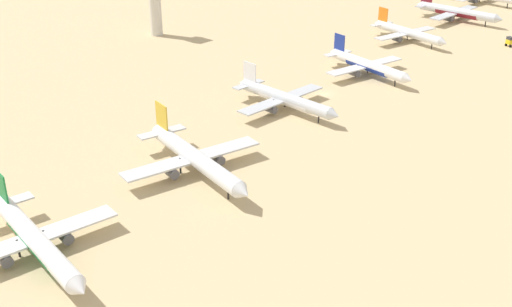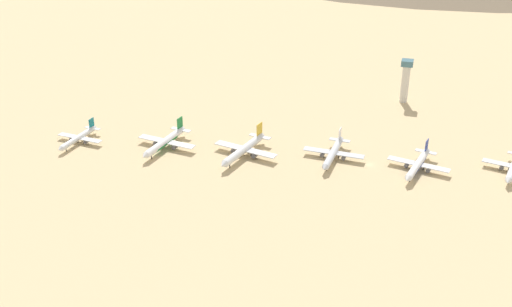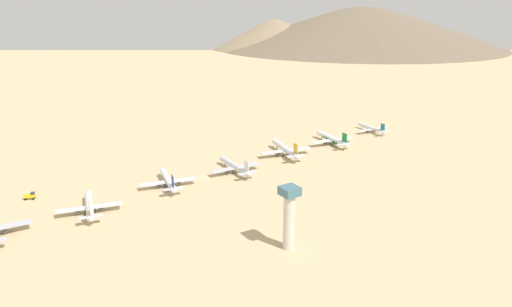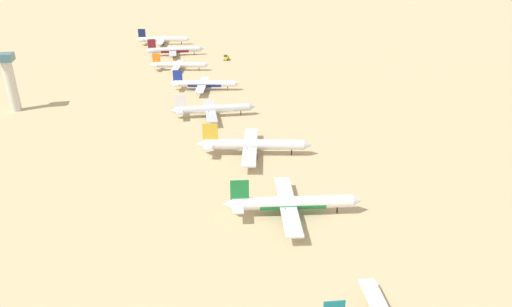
{
  "view_description": "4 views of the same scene",
  "coord_description": "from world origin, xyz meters",
  "px_view_note": "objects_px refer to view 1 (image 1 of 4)",
  "views": [
    {
      "loc": [
        112.61,
        -154.91,
        71.43
      ],
      "look_at": [
        17.71,
        -51.74,
        3.37
      ],
      "focal_mm": 44.92,
      "sensor_mm": 36.0,
      "label": 1
    },
    {
      "loc": [
        290.36,
        27.25,
        149.19
      ],
      "look_at": [
        13.12,
        -57.3,
        4.38
      ],
      "focal_mm": 44.02,
      "sensor_mm": 36.0,
      "label": 2
    },
    {
      "loc": [
        -236.53,
        116.19,
        99.5
      ],
      "look_at": [
        6.16,
        -38.9,
        6.74
      ],
      "focal_mm": 33.45,
      "sensor_mm": 36.0,
      "label": 3
    },
    {
      "loc": [
        -20.48,
        -220.47,
        74.11
      ],
      "look_at": [
        8.91,
        -74.7,
        5.22
      ],
      "focal_mm": 31.97,
      "sensor_mm": 36.0,
      "label": 4
    }
  ],
  "objects_px": {
    "parked_jet_4": "(367,65)",
    "parked_jet_5": "(407,33)",
    "parked_jet_2": "(194,158)",
    "parked_jet_3": "(285,98)",
    "parked_jet_1": "(34,239)",
    "parked_jet_6": "(457,12)",
    "service_truck": "(512,41)"
  },
  "relations": [
    {
      "from": "parked_jet_2",
      "to": "parked_jet_6",
      "type": "distance_m",
      "value": 179.72
    },
    {
      "from": "parked_jet_4",
      "to": "parked_jet_5",
      "type": "height_order",
      "value": "parked_jet_4"
    },
    {
      "from": "parked_jet_4",
      "to": "service_truck",
      "type": "distance_m",
      "value": 71.55
    },
    {
      "from": "parked_jet_5",
      "to": "parked_jet_3",
      "type": "bearing_deg",
      "value": -82.64
    },
    {
      "from": "parked_jet_1",
      "to": "parked_jet_3",
      "type": "distance_m",
      "value": 90.07
    },
    {
      "from": "parked_jet_5",
      "to": "parked_jet_1",
      "type": "bearing_deg",
      "value": -82.02
    },
    {
      "from": "parked_jet_3",
      "to": "parked_jet_5",
      "type": "relative_size",
      "value": 1.05
    },
    {
      "from": "parked_jet_5",
      "to": "parked_jet_2",
      "type": "bearing_deg",
      "value": -80.77
    },
    {
      "from": "service_truck",
      "to": "parked_jet_3",
      "type": "bearing_deg",
      "value": -101.22
    },
    {
      "from": "parked_jet_6",
      "to": "service_truck",
      "type": "bearing_deg",
      "value": -32.06
    },
    {
      "from": "parked_jet_1",
      "to": "parked_jet_4",
      "type": "relative_size",
      "value": 1.08
    },
    {
      "from": "parked_jet_2",
      "to": "service_truck",
      "type": "distance_m",
      "value": 156.97
    },
    {
      "from": "parked_jet_5",
      "to": "parked_jet_6",
      "type": "height_order",
      "value": "parked_jet_6"
    },
    {
      "from": "parked_jet_3",
      "to": "parked_jet_6",
      "type": "height_order",
      "value": "parked_jet_6"
    },
    {
      "from": "parked_jet_1",
      "to": "parked_jet_6",
      "type": "height_order",
      "value": "parked_jet_6"
    },
    {
      "from": "parked_jet_6",
      "to": "service_truck",
      "type": "xyz_separation_m",
      "value": [
        34.69,
        -21.73,
        -1.97
      ]
    },
    {
      "from": "parked_jet_5",
      "to": "service_truck",
      "type": "relative_size",
      "value": 6.63
    },
    {
      "from": "parked_jet_2",
      "to": "parked_jet_3",
      "type": "xyz_separation_m",
      "value": [
        -10.33,
        45.27,
        -0.48
      ]
    },
    {
      "from": "parked_jet_4",
      "to": "parked_jet_5",
      "type": "bearing_deg",
      "value": 104.29
    },
    {
      "from": "parked_jet_5",
      "to": "service_truck",
      "type": "xyz_separation_m",
      "value": [
        33.57,
        22.11,
        -1.62
      ]
    },
    {
      "from": "parked_jet_3",
      "to": "parked_jet_1",
      "type": "bearing_deg",
      "value": -81.39
    },
    {
      "from": "parked_jet_2",
      "to": "parked_jet_3",
      "type": "distance_m",
      "value": 46.44
    },
    {
      "from": "parked_jet_1",
      "to": "service_truck",
      "type": "xyz_separation_m",
      "value": [
        8.58,
        200.3,
        -1.93
      ]
    },
    {
      "from": "parked_jet_2",
      "to": "parked_jet_3",
      "type": "relative_size",
      "value": 1.1
    },
    {
      "from": "parked_jet_2",
      "to": "service_truck",
      "type": "bearing_deg",
      "value": 85.71
    },
    {
      "from": "service_truck",
      "to": "parked_jet_1",
      "type": "bearing_deg",
      "value": -92.45
    },
    {
      "from": "parked_jet_1",
      "to": "parked_jet_2",
      "type": "distance_m",
      "value": 43.9
    },
    {
      "from": "parked_jet_2",
      "to": "parked_jet_5",
      "type": "height_order",
      "value": "parked_jet_2"
    },
    {
      "from": "parked_jet_2",
      "to": "service_truck",
      "type": "relative_size",
      "value": 7.7
    },
    {
      "from": "parked_jet_5",
      "to": "service_truck",
      "type": "height_order",
      "value": "parked_jet_5"
    },
    {
      "from": "parked_jet_1",
      "to": "parked_jet_6",
      "type": "distance_m",
      "value": 223.55
    },
    {
      "from": "parked_jet_3",
      "to": "parked_jet_5",
      "type": "xyz_separation_m",
      "value": [
        -11.51,
        89.13,
        -0.12
      ]
    }
  ]
}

